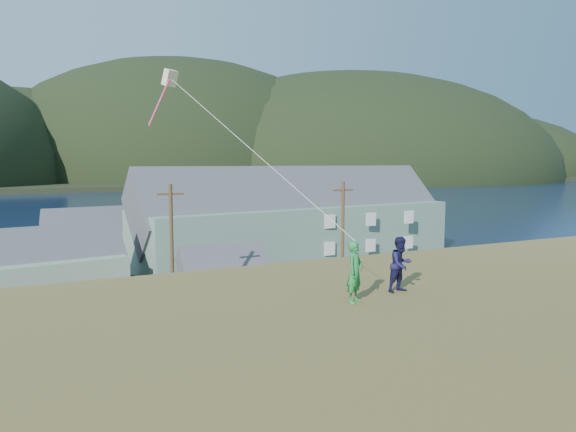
# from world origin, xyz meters

# --- Properties ---
(ground) EXTENTS (900.00, 900.00, 0.00)m
(ground) POSITION_xyz_m (0.00, 0.00, 0.00)
(ground) COLOR #0A1638
(ground) RESTS_ON ground
(grass_strip) EXTENTS (110.00, 8.00, 0.10)m
(grass_strip) POSITION_xyz_m (0.00, -2.00, 0.05)
(grass_strip) COLOR #4C3D19
(grass_strip) RESTS_ON ground
(waterfront_lot) EXTENTS (72.00, 36.00, 0.12)m
(waterfront_lot) POSITION_xyz_m (0.00, 17.00, 0.06)
(waterfront_lot) COLOR #28282B
(waterfront_lot) RESTS_ON ground
(wharf) EXTENTS (26.00, 14.00, 0.90)m
(wharf) POSITION_xyz_m (-6.00, 40.00, 0.45)
(wharf) COLOR gray
(wharf) RESTS_ON ground
(far_shore) EXTENTS (900.00, 320.00, 2.00)m
(far_shore) POSITION_xyz_m (0.00, 330.00, 1.00)
(far_shore) COLOR black
(far_shore) RESTS_ON ground
(far_hills) EXTENTS (760.00, 265.00, 143.00)m
(far_hills) POSITION_xyz_m (35.59, 279.38, 2.00)
(far_hills) COLOR black
(far_hills) RESTS_ON ground
(lodge) EXTENTS (37.07, 14.62, 12.69)m
(lodge) POSITION_xyz_m (17.37, 20.80, 4.88)
(lodge) COLOR gray
(lodge) RESTS_ON waterfront_lot
(shed_palegreen_near) EXTENTS (10.53, 7.53, 7.05)m
(shed_palegreen_near) POSITION_xyz_m (-6.88, 14.79, 2.66)
(shed_palegreen_near) COLOR gray
(shed_palegreen_near) RESTS_ON waterfront_lot
(shed_white) EXTENTS (6.93, 4.61, 5.49)m
(shed_white) POSITION_xyz_m (4.66, 8.06, 2.13)
(shed_white) COLOR silver
(shed_white) RESTS_ON waterfront_lot
(shed_palegreen_far) EXTENTS (11.72, 7.60, 7.43)m
(shed_palegreen_far) POSITION_xyz_m (-2.76, 28.78, 2.83)
(shed_palegreen_far) COLOR gray
(shed_palegreen_far) RESTS_ON waterfront_lot
(utility_poles) EXTENTS (27.44, 0.24, 9.48)m
(utility_poles) POSITION_xyz_m (-1.25, 1.50, 4.67)
(utility_poles) COLOR #47331E
(utility_poles) RESTS_ON waterfront_lot
(parked_cars) EXTENTS (24.19, 13.37, 1.55)m
(parked_cars) POSITION_xyz_m (-9.75, 20.90, 0.84)
(parked_cars) COLOR gray
(parked_cars) RESTS_ON waterfront_lot
(kite_flyer_green) EXTENTS (0.72, 0.66, 1.64)m
(kite_flyer_green) POSITION_xyz_m (-0.38, -18.25, 8.02)
(kite_flyer_green) COLOR #23813A
(kite_flyer_green) RESTS_ON hillside
(kite_flyer_navy) EXTENTS (0.86, 0.71, 1.59)m
(kite_flyer_navy) POSITION_xyz_m (1.42, -17.85, 7.99)
(kite_flyer_navy) COLOR #17163D
(kite_flyer_navy) RESTS_ON hillside
(kite_rig) EXTENTS (2.27, 3.66, 8.94)m
(kite_rig) POSITION_xyz_m (-3.68, -11.84, 13.56)
(kite_rig) COLOR beige
(kite_rig) RESTS_ON ground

